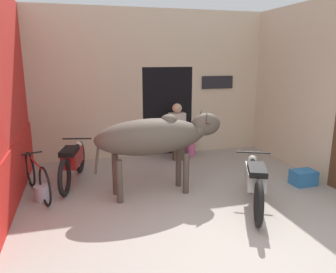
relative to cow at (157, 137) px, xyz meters
The scene contains 12 objects.
ground_plane 2.07m from the cow, 75.57° to the right, with size 30.00×30.00×0.00m, color #9E9389.
wall_left_shopfront 2.52m from the cow, behind, with size 0.25×4.06×3.45m.
wall_back_with_doorway 2.67m from the cow, 77.10° to the left, with size 5.58×0.93×3.45m.
wall_right_with_door 3.40m from the cow, ahead, with size 0.22×4.06×3.45m.
cow is the anchor object (origin of this frame).
motorcycle_near 1.77m from the cow, 34.58° to the right, with size 0.92×1.79×0.78m.
motorcycle_far 1.80m from the cow, 148.03° to the left, with size 0.64×1.84×0.77m.
bicycle 2.21m from the cow, 167.01° to the left, with size 0.65×1.60×0.67m.
shopkeeper_seated 2.10m from the cow, 62.98° to the left, with size 0.39×0.34×1.32m.
plastic_stool 2.51m from the cow, 56.54° to the left, with size 0.35×0.35×0.46m.
crate 2.93m from the cow, ahead, with size 0.44×0.32×0.28m.
bucket 2.16m from the cow, behind, with size 0.26×0.26×0.26m.
Camera 1 is at (-1.73, -3.57, 2.36)m, focal length 35.00 mm.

